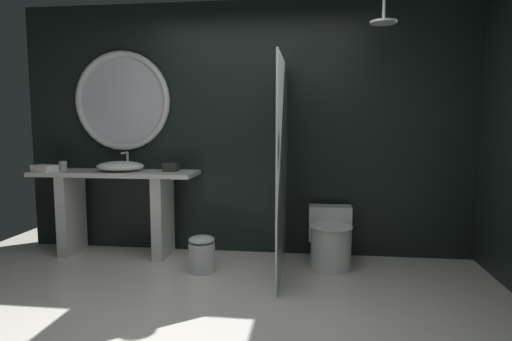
{
  "coord_description": "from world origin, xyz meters",
  "views": [
    {
      "loc": [
        0.67,
        -2.68,
        1.37
      ],
      "look_at": [
        0.23,
        0.86,
        0.98
      ],
      "focal_mm": 30.85,
      "sensor_mm": 36.0,
      "label": 1
    }
  ],
  "objects_px": {
    "tumbler_cup": "(63,166)",
    "tissue_box": "(171,167)",
    "rain_shower_head": "(383,20)",
    "toilet": "(331,239)",
    "folded_hand_towel": "(45,168)",
    "round_wall_mirror": "(122,101)",
    "waste_bin": "(202,254)",
    "vessel_sink": "(120,166)"
  },
  "relations": [
    {
      "from": "round_wall_mirror",
      "to": "toilet",
      "type": "xyz_separation_m",
      "value": [
        2.19,
        -0.32,
        -1.33
      ]
    },
    {
      "from": "waste_bin",
      "to": "folded_hand_towel",
      "type": "xyz_separation_m",
      "value": [
        -1.69,
        0.28,
        0.74
      ]
    },
    {
      "from": "folded_hand_towel",
      "to": "toilet",
      "type": "bearing_deg",
      "value": 0.96
    },
    {
      "from": "tumbler_cup",
      "to": "tissue_box",
      "type": "height_order",
      "value": "tumbler_cup"
    },
    {
      "from": "toilet",
      "to": "waste_bin",
      "type": "height_order",
      "value": "toilet"
    },
    {
      "from": "round_wall_mirror",
      "to": "waste_bin",
      "type": "distance_m",
      "value": 1.86
    },
    {
      "from": "tumbler_cup",
      "to": "folded_hand_towel",
      "type": "relative_size",
      "value": 0.42
    },
    {
      "from": "tissue_box",
      "to": "toilet",
      "type": "relative_size",
      "value": 0.24
    },
    {
      "from": "vessel_sink",
      "to": "toilet",
      "type": "height_order",
      "value": "vessel_sink"
    },
    {
      "from": "round_wall_mirror",
      "to": "waste_bin",
      "type": "bearing_deg",
      "value": -32.73
    },
    {
      "from": "round_wall_mirror",
      "to": "toilet",
      "type": "height_order",
      "value": "round_wall_mirror"
    },
    {
      "from": "round_wall_mirror",
      "to": "folded_hand_towel",
      "type": "height_order",
      "value": "round_wall_mirror"
    },
    {
      "from": "tissue_box",
      "to": "round_wall_mirror",
      "type": "distance_m",
      "value": 0.91
    },
    {
      "from": "tissue_box",
      "to": "toilet",
      "type": "height_order",
      "value": "tissue_box"
    },
    {
      "from": "waste_bin",
      "to": "folded_hand_towel",
      "type": "bearing_deg",
      "value": 170.72
    },
    {
      "from": "toilet",
      "to": "waste_bin",
      "type": "distance_m",
      "value": 1.23
    },
    {
      "from": "tumbler_cup",
      "to": "waste_bin",
      "type": "relative_size",
      "value": 0.28
    },
    {
      "from": "vessel_sink",
      "to": "waste_bin",
      "type": "height_order",
      "value": "vessel_sink"
    },
    {
      "from": "tumbler_cup",
      "to": "tissue_box",
      "type": "relative_size",
      "value": 0.66
    },
    {
      "from": "tumbler_cup",
      "to": "rain_shower_head",
      "type": "xyz_separation_m",
      "value": [
        3.17,
        -0.24,
        1.33
      ]
    },
    {
      "from": "toilet",
      "to": "folded_hand_towel",
      "type": "height_order",
      "value": "folded_hand_towel"
    },
    {
      "from": "tumbler_cup",
      "to": "toilet",
      "type": "height_order",
      "value": "tumbler_cup"
    },
    {
      "from": "waste_bin",
      "to": "folded_hand_towel",
      "type": "relative_size",
      "value": 1.49
    },
    {
      "from": "tissue_box",
      "to": "waste_bin",
      "type": "distance_m",
      "value": 0.98
    },
    {
      "from": "vessel_sink",
      "to": "tumbler_cup",
      "type": "xyz_separation_m",
      "value": [
        -0.63,
        0.01,
        -0.0
      ]
    },
    {
      "from": "tumbler_cup",
      "to": "folded_hand_towel",
      "type": "height_order",
      "value": "tumbler_cup"
    },
    {
      "from": "folded_hand_towel",
      "to": "tumbler_cup",
      "type": "bearing_deg",
      "value": 54.59
    },
    {
      "from": "round_wall_mirror",
      "to": "toilet",
      "type": "bearing_deg",
      "value": -8.43
    },
    {
      "from": "waste_bin",
      "to": "round_wall_mirror",
      "type": "bearing_deg",
      "value": 147.27
    },
    {
      "from": "tumbler_cup",
      "to": "waste_bin",
      "type": "distance_m",
      "value": 1.8
    },
    {
      "from": "round_wall_mirror",
      "to": "rain_shower_head",
      "type": "height_order",
      "value": "rain_shower_head"
    },
    {
      "from": "tissue_box",
      "to": "folded_hand_towel",
      "type": "relative_size",
      "value": 0.64
    },
    {
      "from": "tumbler_cup",
      "to": "rain_shower_head",
      "type": "height_order",
      "value": "rain_shower_head"
    },
    {
      "from": "vessel_sink",
      "to": "folded_hand_towel",
      "type": "relative_size",
      "value": 2.14
    },
    {
      "from": "tissue_box",
      "to": "toilet",
      "type": "xyz_separation_m",
      "value": [
        1.61,
        -0.15,
        -0.65
      ]
    },
    {
      "from": "vessel_sink",
      "to": "toilet",
      "type": "xyz_separation_m",
      "value": [
        2.13,
        -0.1,
        -0.66
      ]
    },
    {
      "from": "toilet",
      "to": "vessel_sink",
      "type": "bearing_deg",
      "value": 177.4
    },
    {
      "from": "rain_shower_head",
      "to": "toilet",
      "type": "xyz_separation_m",
      "value": [
        -0.41,
        0.14,
        -1.99
      ]
    },
    {
      "from": "tissue_box",
      "to": "round_wall_mirror",
      "type": "height_order",
      "value": "round_wall_mirror"
    },
    {
      "from": "rain_shower_head",
      "to": "waste_bin",
      "type": "distance_m",
      "value": 2.63
    },
    {
      "from": "round_wall_mirror",
      "to": "waste_bin",
      "type": "height_order",
      "value": "round_wall_mirror"
    },
    {
      "from": "round_wall_mirror",
      "to": "rain_shower_head",
      "type": "bearing_deg",
      "value": -10.05
    }
  ]
}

